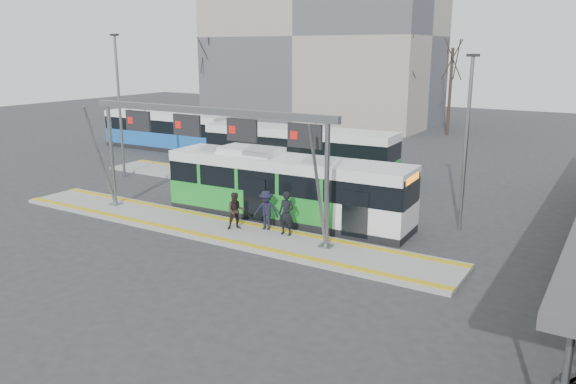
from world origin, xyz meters
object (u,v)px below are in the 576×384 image
(gantry, at_px, (207,132))
(hero_bus, at_px, (286,188))
(passenger_a, at_px, (286,214))
(passenger_b, at_px, (236,211))
(passenger_c, at_px, (266,210))

(gantry, height_order, hero_bus, gantry)
(passenger_a, xyz_separation_m, passenger_b, (-2.29, -0.47, -0.12))
(passenger_c, bearing_deg, gantry, 178.71)
(passenger_b, xyz_separation_m, passenger_c, (1.16, 0.64, 0.05))
(gantry, bearing_deg, passenger_b, 1.24)
(gantry, xyz_separation_m, passenger_c, (2.61, 0.67, -3.29))
(gantry, distance_m, passenger_c, 4.25)
(passenger_a, xyz_separation_m, passenger_c, (-1.12, 0.17, -0.07))
(passenger_b, bearing_deg, hero_bus, 29.96)
(hero_bus, bearing_deg, passenger_b, -109.14)
(passenger_a, bearing_deg, passenger_b, -173.24)
(passenger_a, height_order, passenger_c, passenger_a)
(gantry, height_order, passenger_a, gantry)
(hero_bus, bearing_deg, passenger_a, -60.25)
(hero_bus, xyz_separation_m, passenger_c, (0.32, -2.14, -0.48))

